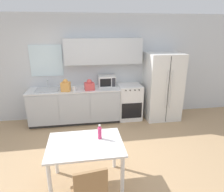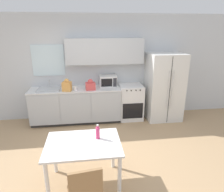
{
  "view_description": "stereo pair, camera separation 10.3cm",
  "coord_description": "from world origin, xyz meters",
  "px_view_note": "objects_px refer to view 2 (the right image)",
  "views": [
    {
      "loc": [
        -0.22,
        -3.25,
        2.33
      ],
      "look_at": [
        0.37,
        0.49,
        1.05
      ],
      "focal_mm": 32.0,
      "sensor_mm": 36.0,
      "label": 1
    },
    {
      "loc": [
        -0.12,
        -3.27,
        2.33
      ],
      "look_at": [
        0.37,
        0.49,
        1.05
      ],
      "focal_mm": 32.0,
      "sensor_mm": 36.0,
      "label": 2
    }
  ],
  "objects_px": {
    "oven_range": "(130,102)",
    "coffee_mug": "(76,88)",
    "drink_bottle": "(98,133)",
    "dining_table": "(83,149)",
    "microwave": "(108,81)",
    "refrigerator": "(164,87)"
  },
  "relations": [
    {
      "from": "dining_table",
      "to": "coffee_mug",
      "type": "bearing_deg",
      "value": 94.89
    },
    {
      "from": "oven_range",
      "to": "dining_table",
      "type": "height_order",
      "value": "oven_range"
    },
    {
      "from": "refrigerator",
      "to": "microwave",
      "type": "distance_m",
      "value": 1.48
    },
    {
      "from": "oven_range",
      "to": "microwave",
      "type": "bearing_deg",
      "value": 170.34
    },
    {
      "from": "coffee_mug",
      "to": "drink_bottle",
      "type": "xyz_separation_m",
      "value": [
        0.41,
        -2.05,
        -0.12
      ]
    },
    {
      "from": "refrigerator",
      "to": "drink_bottle",
      "type": "xyz_separation_m",
      "value": [
        -1.88,
        -2.15,
        -0.04
      ]
    },
    {
      "from": "oven_range",
      "to": "drink_bottle",
      "type": "distance_m",
      "value": 2.47
    },
    {
      "from": "microwave",
      "to": "coffee_mug",
      "type": "relative_size",
      "value": 3.85
    },
    {
      "from": "oven_range",
      "to": "microwave",
      "type": "xyz_separation_m",
      "value": [
        -0.59,
        0.1,
        0.57
      ]
    },
    {
      "from": "refrigerator",
      "to": "coffee_mug",
      "type": "xyz_separation_m",
      "value": [
        -2.29,
        -0.09,
        0.08
      ]
    },
    {
      "from": "drink_bottle",
      "to": "coffee_mug",
      "type": "bearing_deg",
      "value": 101.27
    },
    {
      "from": "oven_range",
      "to": "dining_table",
      "type": "distance_m",
      "value": 2.64
    },
    {
      "from": "oven_range",
      "to": "coffee_mug",
      "type": "height_order",
      "value": "coffee_mug"
    },
    {
      "from": "microwave",
      "to": "dining_table",
      "type": "bearing_deg",
      "value": -104.84
    },
    {
      "from": "oven_range",
      "to": "coffee_mug",
      "type": "xyz_separation_m",
      "value": [
        -1.42,
        -0.17,
        0.49
      ]
    },
    {
      "from": "refrigerator",
      "to": "coffee_mug",
      "type": "relative_size",
      "value": 15.46
    },
    {
      "from": "refrigerator",
      "to": "coffee_mug",
      "type": "height_order",
      "value": "refrigerator"
    },
    {
      "from": "oven_range",
      "to": "refrigerator",
      "type": "bearing_deg",
      "value": -5.2
    },
    {
      "from": "refrigerator",
      "to": "microwave",
      "type": "xyz_separation_m",
      "value": [
        -1.46,
        0.18,
        0.16
      ]
    },
    {
      "from": "oven_range",
      "to": "refrigerator",
      "type": "height_order",
      "value": "refrigerator"
    },
    {
      "from": "oven_range",
      "to": "coffee_mug",
      "type": "bearing_deg",
      "value": -173.07
    },
    {
      "from": "oven_range",
      "to": "refrigerator",
      "type": "relative_size",
      "value": 0.53
    }
  ]
}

